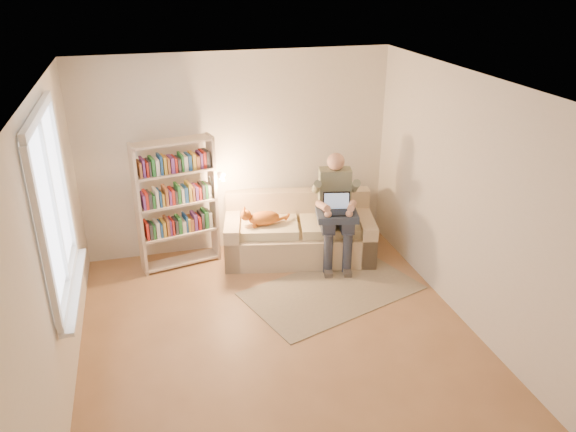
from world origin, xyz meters
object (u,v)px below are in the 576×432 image
object	(u,v)px
person	(336,204)
sofa	(299,235)
bookshelf	(177,198)
cat	(263,218)
laptop	(337,207)

from	to	relation	value
person	sofa	bearing A→B (deg)	161.76
sofa	bookshelf	bearing A→B (deg)	-174.02
sofa	cat	size ratio (longest dim) A/B	3.32
sofa	bookshelf	xyz separation A→B (m)	(-1.52, 0.16, 0.62)
person	laptop	distance (m)	0.13
sofa	laptop	xyz separation A→B (m)	(0.38, -0.37, 0.51)
person	laptop	world-z (taller)	person
person	bookshelf	size ratio (longest dim) A/B	0.86
cat	bookshelf	xyz separation A→B (m)	(-1.05, 0.18, 0.31)
person	laptop	size ratio (longest dim) A/B	3.71
sofa	laptop	distance (m)	0.73
bookshelf	laptop	bearing A→B (deg)	-27.46
laptop	bookshelf	size ratio (longest dim) A/B	0.23
person	laptop	xyz separation A→B (m)	(-0.03, -0.13, 0.01)
person	bookshelf	xyz separation A→B (m)	(-1.93, 0.40, 0.12)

